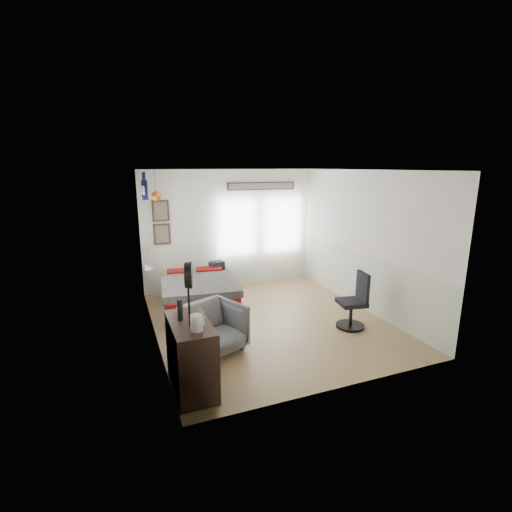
% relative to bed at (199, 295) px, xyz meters
% --- Properties ---
extents(ground_plane, '(4.00, 4.50, 0.01)m').
position_rel_bed_xyz_m(ground_plane, '(1.05, -1.06, -0.30)').
color(ground_plane, olive).
extents(room_shell, '(4.02, 4.52, 2.71)m').
position_rel_bed_xyz_m(room_shell, '(0.97, -0.88, 1.31)').
color(room_shell, white).
rests_on(room_shell, ground_plane).
extents(wall_decor, '(3.55, 1.32, 1.44)m').
position_rel_bed_xyz_m(wall_decor, '(-0.06, 0.90, 1.80)').
color(wall_decor, '#402417').
rests_on(wall_decor, room_shell).
extents(bed, '(1.56, 2.07, 0.61)m').
position_rel_bed_xyz_m(bed, '(0.00, 0.00, 0.00)').
color(bed, black).
rests_on(bed, ground_plane).
extents(dresser, '(0.48, 1.00, 0.90)m').
position_rel_bed_xyz_m(dresser, '(-0.69, -2.61, 0.15)').
color(dresser, black).
rests_on(dresser, ground_plane).
extents(armchair, '(1.05, 1.06, 0.74)m').
position_rel_bed_xyz_m(armchair, '(-0.17, -1.76, 0.07)').
color(armchair, slate).
rests_on(armchair, ground_plane).
extents(nightstand, '(0.57, 0.48, 0.52)m').
position_rel_bed_xyz_m(nightstand, '(0.61, 0.89, -0.04)').
color(nightstand, black).
rests_on(nightstand, ground_plane).
extents(task_chair, '(0.51, 0.51, 0.99)m').
position_rel_bed_xyz_m(task_chair, '(2.34, -1.82, 0.10)').
color(task_chair, black).
rests_on(task_chair, ground_plane).
extents(kettle, '(0.17, 0.14, 0.19)m').
position_rel_bed_xyz_m(kettle, '(-0.66, -2.88, 0.70)').
color(kettle, silver).
rests_on(kettle, dresser).
extents(bottle, '(0.07, 0.07, 0.27)m').
position_rel_bed_xyz_m(bottle, '(-0.79, -2.51, 0.74)').
color(bottle, black).
rests_on(bottle, dresser).
extents(stand_fan, '(0.16, 0.32, 0.79)m').
position_rel_bed_xyz_m(stand_fan, '(-0.70, -2.69, 1.21)').
color(stand_fan, black).
rests_on(stand_fan, dresser).
extents(black_bag, '(0.35, 0.26, 0.19)m').
position_rel_bed_xyz_m(black_bag, '(0.61, 0.89, 0.31)').
color(black_bag, black).
rests_on(black_bag, nightstand).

